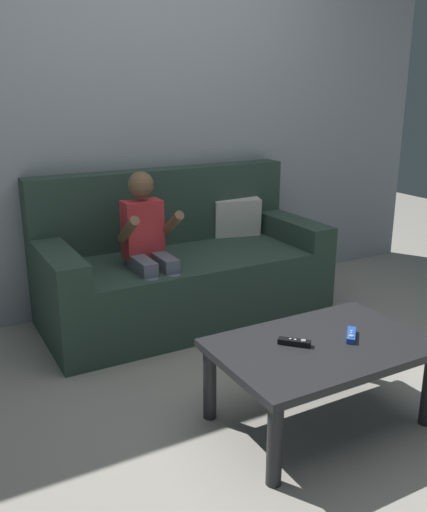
# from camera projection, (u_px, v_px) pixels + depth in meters

# --- Properties ---
(ground_plane) EXTENTS (9.05, 9.05, 0.00)m
(ground_plane) POSITION_uv_depth(u_px,v_px,m) (289.00, 403.00, 2.66)
(ground_plane) COLOR #9E998E
(wall_back) EXTENTS (4.53, 0.05, 2.50)m
(wall_back) POSITION_uv_depth(u_px,v_px,m) (151.00, 116.00, 3.62)
(wall_back) COLOR #999EA8
(wall_back) RESTS_ON ground
(couch) EXTENTS (1.77, 0.80, 0.92)m
(couch) POSITION_uv_depth(u_px,v_px,m) (182.00, 269.00, 3.58)
(couch) COLOR #2D4238
(couch) RESTS_ON ground
(person_seated_on_couch) EXTENTS (0.32, 0.39, 0.98)m
(person_seated_on_couch) POSITION_uv_depth(u_px,v_px,m) (149.00, 245.00, 3.22)
(person_seated_on_couch) COLOR slate
(person_seated_on_couch) RESTS_ON ground
(coffee_table) EXTENTS (0.92, 0.61, 0.38)m
(coffee_table) POSITION_uv_depth(u_px,v_px,m) (320.00, 355.00, 2.43)
(coffee_table) COLOR #232326
(coffee_table) RESTS_ON ground
(game_remote_blue_near_edge) EXTENTS (0.12, 0.13, 0.03)m
(game_remote_blue_near_edge) POSITION_uv_depth(u_px,v_px,m) (351.00, 335.00, 2.46)
(game_remote_blue_near_edge) COLOR blue
(game_remote_blue_near_edge) RESTS_ON coffee_table
(game_remote_black_center) EXTENTS (0.12, 0.13, 0.03)m
(game_remote_black_center) POSITION_uv_depth(u_px,v_px,m) (294.00, 342.00, 2.39)
(game_remote_black_center) COLOR black
(game_remote_black_center) RESTS_ON coffee_table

